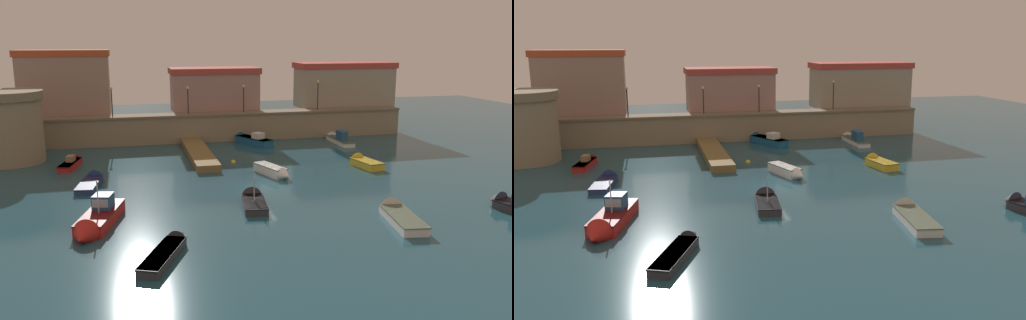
# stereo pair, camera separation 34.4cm
# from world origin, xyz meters

# --- Properties ---
(ground_plane) EXTENTS (115.64, 115.64, 0.00)m
(ground_plane) POSITION_xyz_m (0.00, 0.00, 0.00)
(ground_plane) COLOR #1E4756
(quay_wall) EXTENTS (45.17, 2.72, 3.22)m
(quay_wall) POSITION_xyz_m (0.00, 20.48, 1.62)
(quay_wall) COLOR gray
(quay_wall) RESTS_ON ground
(old_town_backdrop) EXTENTS (45.15, 5.13, 7.36)m
(old_town_backdrop) POSITION_xyz_m (0.96, 24.02, 6.04)
(old_town_backdrop) COLOR #9C786A
(old_town_backdrop) RESTS_ON ground
(fortress_tower) EXTENTS (6.60, 6.60, 6.83)m
(fortress_tower) POSITION_xyz_m (-20.89, 13.96, 3.47)
(fortress_tower) COLOR gray
(fortress_tower) RESTS_ON ground
(pier_dock) EXTENTS (2.18, 14.00, 0.70)m
(pier_dock) POSITION_xyz_m (-3.18, 12.27, 0.34)
(pier_dock) COLOR brown
(pier_dock) RESTS_ON ground
(quay_lamp_0) EXTENTS (0.32, 0.32, 3.22)m
(quay_lamp_0) POSITION_xyz_m (-11.52, 20.48, 5.38)
(quay_lamp_0) COLOR black
(quay_lamp_0) RESTS_ON quay_wall
(quay_lamp_1) EXTENTS (0.32, 0.32, 3.09)m
(quay_lamp_1) POSITION_xyz_m (-3.18, 20.48, 5.30)
(quay_lamp_1) COLOR black
(quay_lamp_1) RESTS_ON quay_wall
(quay_lamp_2) EXTENTS (0.32, 0.32, 3.15)m
(quay_lamp_2) POSITION_xyz_m (3.27, 20.48, 5.34)
(quay_lamp_2) COLOR black
(quay_lamp_2) RESTS_ON quay_wall
(quay_lamp_3) EXTENTS (0.32, 0.32, 3.48)m
(quay_lamp_3) POSITION_xyz_m (12.40, 20.48, 5.53)
(quay_lamp_3) COLOR black
(quay_lamp_3) RESTS_ON quay_wall
(moored_boat_0) EXTENTS (3.39, 7.18, 3.34)m
(moored_boat_0) POSITION_xyz_m (-12.17, -6.75, 0.51)
(moored_boat_0) COLOR red
(moored_boat_0) RESTS_ON ground
(moored_boat_1) EXTENTS (4.13, 6.28, 1.74)m
(moored_boat_1) POSITION_xyz_m (3.28, 17.63, 0.47)
(moored_boat_1) COLOR #195689
(moored_boat_1) RESTS_ON ground
(moored_boat_2) EXTENTS (2.21, 4.37, 1.48)m
(moored_boat_2) POSITION_xyz_m (11.09, 4.63, 0.36)
(moored_boat_2) COLOR gold
(moored_boat_2) RESTS_ON ground
(moored_boat_3) EXTENTS (2.52, 6.26, 1.55)m
(moored_boat_3) POSITION_xyz_m (6.98, -9.51, 0.31)
(moored_boat_3) COLOR white
(moored_boat_3) RESTS_ON ground
(moored_boat_4) EXTENTS (1.39, 6.72, 1.89)m
(moored_boat_4) POSITION_xyz_m (13.30, 16.17, 0.40)
(moored_boat_4) COLOR white
(moored_boat_4) RESTS_ON ground
(moored_boat_5) EXTENTS (2.05, 5.45, 1.32)m
(moored_boat_5) POSITION_xyz_m (-15.16, 11.09, 0.33)
(moored_boat_5) COLOR red
(moored_boat_5) RESTS_ON ground
(moored_boat_6) EXTENTS (2.19, 5.00, 2.68)m
(moored_boat_6) POSITION_xyz_m (-1.51, -4.19, 0.27)
(moored_boat_6) COLOR #333338
(moored_boat_6) RESTS_ON ground
(moored_boat_7) EXTENTS (2.16, 5.87, 1.32)m
(moored_boat_7) POSITION_xyz_m (-13.02, 4.03, 0.25)
(moored_boat_7) COLOR navy
(moored_boat_7) RESTS_ON ground
(moored_boat_9) EXTENTS (2.61, 4.79, 1.13)m
(moored_boat_9) POSITION_xyz_m (2.09, 3.07, 0.43)
(moored_boat_9) COLOR silver
(moored_boat_9) RESTS_ON ground
(moored_boat_10) EXTENTS (3.48, 6.06, 1.13)m
(moored_boat_10) POSITION_xyz_m (-8.10, -11.82, 0.27)
(moored_boat_10) COLOR #333338
(moored_boat_10) RESTS_ON ground
(mooring_buoy_0) EXTENTS (0.45, 0.45, 0.45)m
(mooring_buoy_0) POSITION_xyz_m (-0.31, 8.95, 0.00)
(mooring_buoy_0) COLOR yellow
(mooring_buoy_0) RESTS_ON ground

